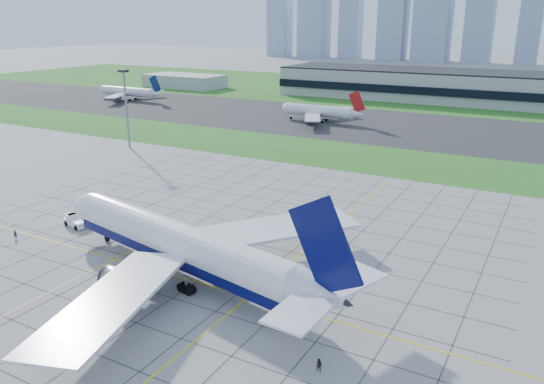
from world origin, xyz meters
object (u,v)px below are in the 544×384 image
object	(u,v)px
light_mast	(126,99)
distant_jet_1	(320,111)
airliner	(181,245)
distant_jet_0	(129,92)
pushback_tug	(76,221)
crew_near	(15,234)
crew_far	(319,365)

from	to	relation	value
light_mast	distant_jet_1	size ratio (longest dim) A/B	0.60
airliner	distant_jet_0	bearing A→B (deg)	147.26
light_mast	pushback_tug	distance (m)	73.65
distant_jet_0	distant_jet_1	xyz separation A→B (m)	(116.35, -9.13, -0.00)
crew_near	crew_far	distance (m)	69.34
crew_near	distant_jet_0	size ratio (longest dim) A/B	0.04
light_mast	pushback_tug	xyz separation A→B (m)	(41.29, -59.08, -15.14)
airliner	pushback_tug	bearing A→B (deg)	179.44
crew_near	distant_jet_0	world-z (taller)	distant_jet_0
light_mast	crew_near	size ratio (longest dim) A/B	14.63
pushback_tug	crew_near	xyz separation A→B (m)	(-5.09, -10.38, -0.17)
crew_far	crew_near	bearing A→B (deg)	-179.11
crew_near	crew_far	world-z (taller)	crew_near
distant_jet_0	pushback_tug	bearing A→B (deg)	-49.72
crew_near	distant_jet_0	distance (m)	192.98
airliner	crew_far	distance (m)	33.03
distant_jet_1	pushback_tug	bearing A→B (deg)	-87.78
pushback_tug	distant_jet_0	xyz separation A→B (m)	(-121.56, 143.45, 3.44)
pushback_tug	crew_near	world-z (taller)	pushback_tug
airliner	crew_far	xyz separation A→B (m)	(30.33, -12.25, -4.65)
light_mast	airliner	bearing A→B (deg)	-41.56
pushback_tug	crew_far	world-z (taller)	pushback_tug
pushback_tug	crew_near	size ratio (longest dim) A/B	4.89
light_mast	distant_jet_0	world-z (taller)	light_mast
crew_near	distant_jet_1	xyz separation A→B (m)	(-0.12, 144.71, 3.61)
crew_near	distant_jet_0	bearing A→B (deg)	49.00
crew_far	airliner	bearing A→B (deg)	166.32
pushback_tug	crew_far	xyz separation A→B (m)	(63.67, -19.34, -0.17)
crew_near	pushback_tug	bearing A→B (deg)	-14.25
airliner	light_mast	bearing A→B (deg)	149.89
airliner	pushback_tug	world-z (taller)	airliner
light_mast	pushback_tug	bearing A→B (deg)	-55.05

